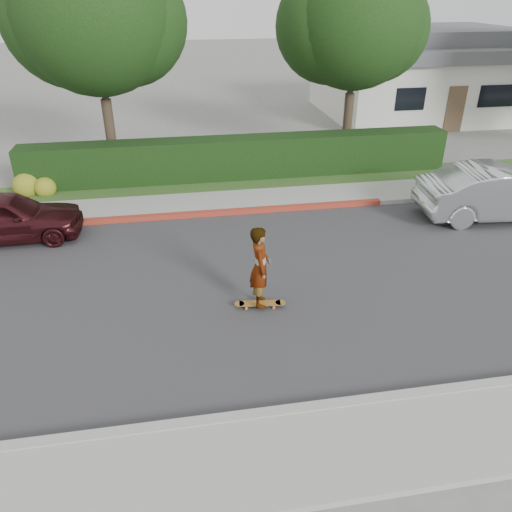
% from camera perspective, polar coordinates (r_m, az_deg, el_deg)
% --- Properties ---
extents(ground, '(120.00, 120.00, 0.00)m').
position_cam_1_polar(ground, '(12.77, 16.58, -1.58)').
color(ground, slate).
rests_on(ground, ground).
extents(road, '(60.00, 8.00, 0.01)m').
position_cam_1_polar(road, '(12.77, 16.58, -1.56)').
color(road, '#2D2D30').
rests_on(road, ground).
extents(curb_near, '(60.00, 0.20, 0.15)m').
position_cam_1_polar(curb_near, '(9.92, 26.64, -12.91)').
color(curb_near, '#9E9E99').
rests_on(curb_near, ground).
extents(curb_far, '(60.00, 0.20, 0.15)m').
position_cam_1_polar(curb_far, '(16.10, 10.60, 5.87)').
color(curb_far, '#9E9E99').
rests_on(curb_far, ground).
extents(curb_red_section, '(12.00, 0.21, 0.15)m').
position_cam_1_polar(curb_red_section, '(15.18, -7.52, 4.70)').
color(curb_red_section, '#9B3121').
rests_on(curb_red_section, ground).
extents(sidewalk_far, '(60.00, 1.60, 0.12)m').
position_cam_1_polar(sidewalk_far, '(16.89, 9.60, 6.99)').
color(sidewalk_far, gray).
rests_on(sidewalk_far, ground).
extents(planting_strip, '(60.00, 1.60, 0.10)m').
position_cam_1_polar(planting_strip, '(18.31, 8.02, 8.80)').
color(planting_strip, '#2D4C1E').
rests_on(planting_strip, ground).
extents(hedge, '(15.00, 1.00, 1.50)m').
position_cam_1_polar(hedge, '(18.00, -1.73, 11.07)').
color(hedge, black).
rests_on(hedge, ground).
extents(flowering_shrub, '(1.40, 1.00, 0.90)m').
position_cam_1_polar(flowering_shrub, '(18.14, -24.16, 7.30)').
color(flowering_shrub, '#2D4C19').
rests_on(flowering_shrub, ground).
extents(tree_left, '(5.99, 5.21, 8.00)m').
position_cam_1_polar(tree_left, '(18.64, -17.99, 24.60)').
color(tree_left, '#33261C').
rests_on(tree_left, ground).
extents(tree_center, '(5.66, 4.84, 7.44)m').
position_cam_1_polar(tree_center, '(20.24, 11.12, 24.54)').
color(tree_center, '#33261C').
rests_on(tree_center, ground).
extents(house, '(10.60, 8.60, 4.30)m').
position_cam_1_polar(house, '(29.35, 18.55, 19.25)').
color(house, beige).
rests_on(house, ground).
extents(skateboard, '(1.13, 0.35, 0.10)m').
position_cam_1_polar(skateboard, '(10.83, 0.45, -5.45)').
color(skateboard, '#E3673E').
rests_on(skateboard, ground).
extents(skateboarder, '(0.50, 0.70, 1.80)m').
position_cam_1_polar(skateboarder, '(10.35, 0.47, -1.24)').
color(skateboarder, white).
rests_on(skateboarder, skateboard).
extents(car_silver, '(4.89, 2.07, 1.57)m').
position_cam_1_polar(car_silver, '(16.44, 26.19, 6.50)').
color(car_silver, silver).
rests_on(car_silver, ground).
extents(car_maroon, '(3.97, 1.65, 1.34)m').
position_cam_1_polar(car_maroon, '(15.03, -26.73, 3.99)').
color(car_maroon, '#3B1216').
rests_on(car_maroon, ground).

